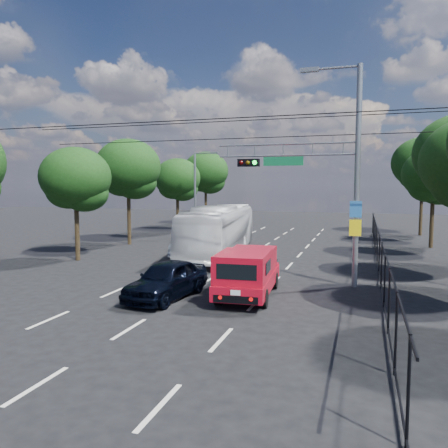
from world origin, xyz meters
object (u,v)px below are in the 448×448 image
at_px(red_pickup, 248,271).
at_px(navy_hatchback, 167,279).
at_px(signal_mast, 328,166).
at_px(white_bus, 219,231).
at_px(white_van, 191,244).

bearing_deg(red_pickup, navy_hatchback, -158.29).
relative_size(signal_mast, white_bus, 0.84).
relative_size(signal_mast, navy_hatchback, 2.18).
relative_size(signal_mast, white_van, 2.05).
distance_m(signal_mast, navy_hatchback, 8.46).
relative_size(navy_hatchback, white_van, 0.94).
relative_size(red_pickup, white_bus, 0.47).
xyz_separation_m(navy_hatchback, white_van, (-2.95, 9.86, 0.02)).
bearing_deg(navy_hatchback, red_pickup, 28.51).
bearing_deg(red_pickup, signal_mast, 47.74).
bearing_deg(red_pickup, white_van, 124.41).
height_order(red_pickup, white_van, red_pickup).
bearing_deg(white_van, navy_hatchback, -80.22).
bearing_deg(white_bus, red_pickup, -71.07).
bearing_deg(white_van, signal_mast, -39.64).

